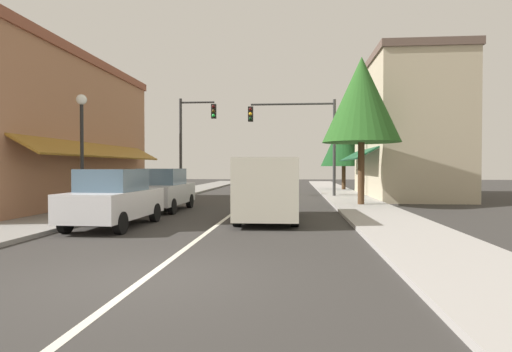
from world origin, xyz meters
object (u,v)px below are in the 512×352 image
object	(u,v)px
parked_car_nearest_left	(114,198)
tree_right_far	(344,141)
tree_right_near	(361,100)
traffic_signal_mast_arm	(304,131)
traffic_signal_left_corner	(191,133)
parked_car_second_left	(163,190)
street_lamp_left_near	(82,134)
van_in_lane	(268,187)

from	to	relation	value
parked_car_nearest_left	tree_right_far	world-z (taller)	tree_right_far
parked_car_nearest_left	tree_right_near	distance (m)	12.09
traffic_signal_mast_arm	traffic_signal_left_corner	size ratio (longest dim) A/B	0.95
parked_car_second_left	tree_right_near	bearing A→B (deg)	17.70
parked_car_nearest_left	traffic_signal_left_corner	bearing A→B (deg)	95.60
parked_car_nearest_left	street_lamp_left_near	world-z (taller)	street_lamp_left_near
parked_car_nearest_left	van_in_lane	world-z (taller)	van_in_lane
parked_car_nearest_left	van_in_lane	xyz separation A→B (m)	(4.56, 2.13, 0.27)
traffic_signal_mast_arm	traffic_signal_left_corner	distance (m)	7.15
van_in_lane	traffic_signal_left_corner	xyz separation A→B (m)	(-5.61, 12.07, 2.84)
tree_right_far	traffic_signal_left_corner	bearing A→B (deg)	-146.28
van_in_lane	parked_car_second_left	bearing A→B (deg)	146.91
parked_car_second_left	traffic_signal_mast_arm	distance (m)	10.88
parked_car_nearest_left	tree_right_near	size ratio (longest dim) A/B	0.60
parked_car_nearest_left	parked_car_second_left	size ratio (longest dim) A/B	1.00
traffic_signal_left_corner	street_lamp_left_near	world-z (taller)	traffic_signal_left_corner
parked_car_nearest_left	van_in_lane	bearing A→B (deg)	26.38
parked_car_second_left	traffic_signal_left_corner	size ratio (longest dim) A/B	0.67
parked_car_second_left	van_in_lane	world-z (taller)	van_in_lane
van_in_lane	tree_right_near	distance (m)	7.71
traffic_signal_mast_arm	street_lamp_left_near	distance (m)	14.19
traffic_signal_left_corner	street_lamp_left_near	xyz separation A→B (m)	(-0.81, -12.52, -1.02)
parked_car_second_left	traffic_signal_mast_arm	xyz separation A→B (m)	(6.07, 8.46, 3.14)
street_lamp_left_near	tree_right_near	size ratio (longest dim) A/B	0.63
parked_car_second_left	tree_right_far	size ratio (longest dim) A/B	0.71
parked_car_second_left	traffic_signal_left_corner	xyz separation A→B (m)	(-1.03, 9.26, 3.11)
van_in_lane	traffic_signal_mast_arm	bearing A→B (deg)	80.96
parked_car_second_left	street_lamp_left_near	size ratio (longest dim) A/B	0.95
traffic_signal_mast_arm	traffic_signal_left_corner	xyz separation A→B (m)	(-7.11, 0.79, -0.03)
traffic_signal_mast_arm	tree_right_near	size ratio (longest dim) A/B	0.85
street_lamp_left_near	van_in_lane	bearing A→B (deg)	4.00
traffic_signal_mast_arm	parked_car_nearest_left	bearing A→B (deg)	-114.30
parked_car_second_left	traffic_signal_left_corner	distance (m)	9.82
parked_car_second_left	tree_right_near	xyz separation A→B (m)	(8.55, 2.62, 4.04)
street_lamp_left_near	tree_right_near	world-z (taller)	tree_right_near
parked_car_nearest_left	van_in_lane	distance (m)	5.03
parked_car_second_left	tree_right_far	world-z (taller)	tree_right_far
traffic_signal_left_corner	tree_right_near	size ratio (longest dim) A/B	0.90
parked_car_nearest_left	tree_right_far	xyz separation A→B (m)	(9.25, 21.08, 2.96)
parked_car_nearest_left	parked_car_second_left	bearing A→B (deg)	91.58
traffic_signal_left_corner	street_lamp_left_near	bearing A→B (deg)	-93.71
street_lamp_left_near	parked_car_nearest_left	bearing A→B (deg)	-41.94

